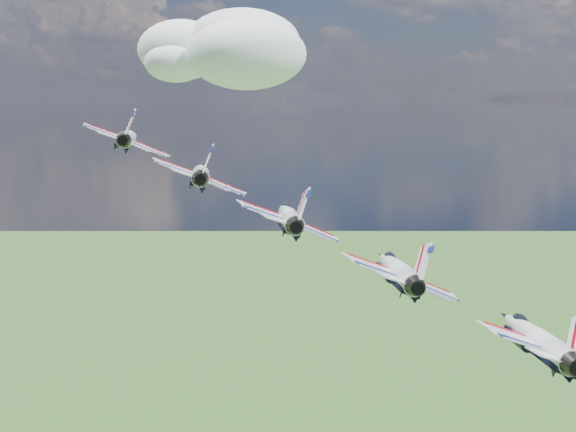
{
  "coord_description": "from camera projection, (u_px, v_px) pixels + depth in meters",
  "views": [
    {
      "loc": [
        -5.24,
        -55.16,
        163.32
      ],
      "look_at": [
        7.01,
        13.52,
        153.12
      ],
      "focal_mm": 50.0,
      "sensor_mm": 36.0,
      "label": 1
    }
  ],
  "objects": [
    {
      "name": "cloud_far",
      "position": [
        224.0,
        51.0,
        250.19
      ],
      "size": [
        52.67,
        41.38,
        20.69
      ],
      "primitive_type": "ellipsoid",
      "color": "white"
    },
    {
      "name": "jet_3",
      "position": [
        396.0,
        269.0,
        62.9
      ],
      "size": [
        10.72,
        13.92,
        6.97
      ],
      "primitive_type": null,
      "rotation": [
        0.0,
        0.38,
        -0.07
      ],
      "color": "silver"
    },
    {
      "name": "jet_0",
      "position": [
        129.0,
        138.0,
        85.71
      ],
      "size": [
        10.72,
        13.92,
        6.97
      ],
      "primitive_type": null,
      "rotation": [
        0.0,
        0.38,
        -0.07
      ],
      "color": "silver"
    },
    {
      "name": "jet_1",
      "position": [
        201.0,
        173.0,
        78.1
      ],
      "size": [
        10.72,
        13.92,
        6.97
      ],
      "primitive_type": null,
      "rotation": [
        0.0,
        0.38,
        -0.07
      ],
      "color": "silver"
    },
    {
      "name": "jet_4",
      "position": [
        535.0,
        337.0,
        55.3
      ],
      "size": [
        10.72,
        13.92,
        6.97
      ],
      "primitive_type": null,
      "rotation": [
        0.0,
        0.38,
        -0.07
      ],
      "color": "white"
    },
    {
      "name": "jet_2",
      "position": [
        288.0,
        216.0,
        70.5
      ],
      "size": [
        10.72,
        13.92,
        6.97
      ],
      "primitive_type": null,
      "rotation": [
        0.0,
        0.38,
        -0.07
      ],
      "color": "white"
    }
  ]
}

